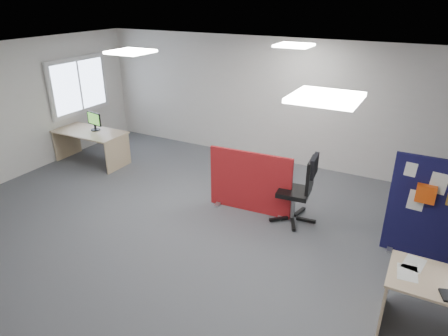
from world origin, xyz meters
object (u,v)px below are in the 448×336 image
at_px(second_desk, 92,138).
at_px(monitor_second, 94,120).
at_px(office_chair, 302,185).
at_px(red_divider, 250,183).

bearing_deg(second_desk, monitor_second, 56.66).
height_order(second_desk, office_chair, office_chair).
bearing_deg(monitor_second, red_divider, 4.90).
relative_size(red_divider, second_desk, 0.92).
bearing_deg(red_divider, monitor_second, 169.91).
xyz_separation_m(monitor_second, office_chair, (4.86, -0.38, -0.28)).
distance_m(second_desk, office_chair, 4.93).
bearing_deg(monitor_second, second_desk, -112.02).
xyz_separation_m(second_desk, office_chair, (4.92, -0.30, 0.12)).
distance_m(second_desk, monitor_second, 0.41).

